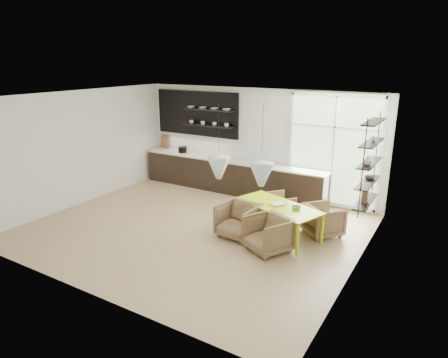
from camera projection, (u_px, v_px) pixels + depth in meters
room at (242, 158)px, 9.12m from camera, size 7.02×6.01×2.91m
kitchen_run at (229, 171)px, 11.31m from camera, size 5.54×0.69×2.75m
right_shelving at (369, 165)px, 7.76m from camera, size 0.26×1.22×1.90m
dining_table at (278, 207)px, 8.42m from camera, size 2.04×1.43×0.68m
armchair_back_left at (278, 207)px, 9.37m from camera, size 0.94×0.94×0.62m
armchair_back_right at (323, 220)px, 8.53m from camera, size 1.02×1.02×0.67m
armchair_front_left at (239, 220)px, 8.44m from camera, size 0.85×0.87×0.73m
armchair_front_right at (268, 234)px, 7.79m from camera, size 1.03×1.04×0.71m
wire_stool at (241, 208)px, 9.35m from camera, size 0.34×0.34×0.43m
table_book at (275, 202)px, 8.54m from camera, size 0.35×0.37×0.03m
table_bowl at (296, 208)px, 8.18m from camera, size 0.27×0.27×0.06m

